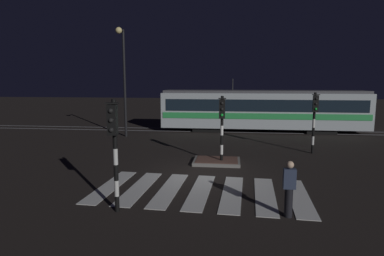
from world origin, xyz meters
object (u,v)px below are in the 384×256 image
(traffic_light_median_centre, at_px, (222,120))
(tram, at_px, (263,110))
(street_lamp_trackside_left, at_px, (123,70))
(pedestrian_waiting_at_kerb, at_px, (289,189))
(traffic_light_corner_far_right, at_px, (315,114))
(traffic_light_kerb_mid_left, at_px, (114,139))

(traffic_light_median_centre, bearing_deg, tram, 74.95)
(street_lamp_trackside_left, height_order, tram, street_lamp_trackside_left)
(street_lamp_trackside_left, relative_size, pedestrian_waiting_at_kerb, 4.41)
(traffic_light_corner_far_right, xyz_separation_m, tram, (-2.08, 7.74, -0.48))
(traffic_light_corner_far_right, xyz_separation_m, pedestrian_waiting_at_kerb, (-2.78, -8.93, -1.35))
(traffic_light_corner_far_right, height_order, pedestrian_waiting_at_kerb, traffic_light_corner_far_right)
(traffic_light_corner_far_right, distance_m, street_lamp_trackside_left, 12.96)
(street_lamp_trackside_left, bearing_deg, tram, 20.48)
(traffic_light_kerb_mid_left, relative_size, pedestrian_waiting_at_kerb, 2.04)
(traffic_light_median_centre, xyz_separation_m, pedestrian_waiting_at_kerb, (2.17, -5.99, -1.30))
(traffic_light_median_centre, bearing_deg, pedestrian_waiting_at_kerb, -70.09)
(traffic_light_median_centre, distance_m, pedestrian_waiting_at_kerb, 6.51)
(traffic_light_kerb_mid_left, bearing_deg, pedestrian_waiting_at_kerb, 3.35)
(traffic_light_median_centre, relative_size, traffic_light_kerb_mid_left, 0.95)
(tram, relative_size, pedestrian_waiting_at_kerb, 9.32)
(traffic_light_median_centre, height_order, traffic_light_kerb_mid_left, traffic_light_kerb_mid_left)
(traffic_light_corner_far_right, bearing_deg, pedestrian_waiting_at_kerb, -107.32)
(tram, distance_m, pedestrian_waiting_at_kerb, 16.70)
(traffic_light_corner_far_right, distance_m, traffic_light_median_centre, 5.76)
(street_lamp_trackside_left, xyz_separation_m, tram, (9.98, 3.73, -3.00))
(tram, bearing_deg, traffic_light_kerb_mid_left, -109.18)
(traffic_light_kerb_mid_left, height_order, tram, tram)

